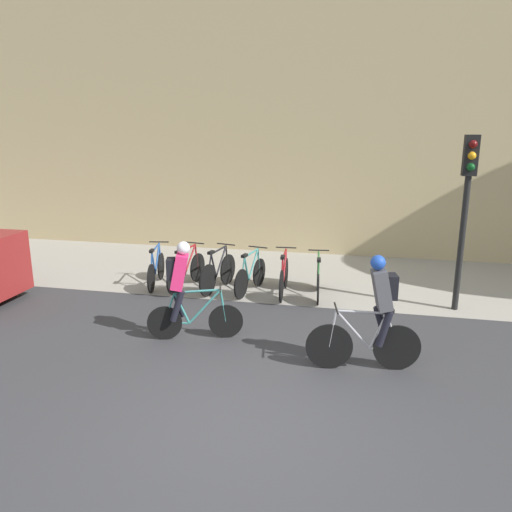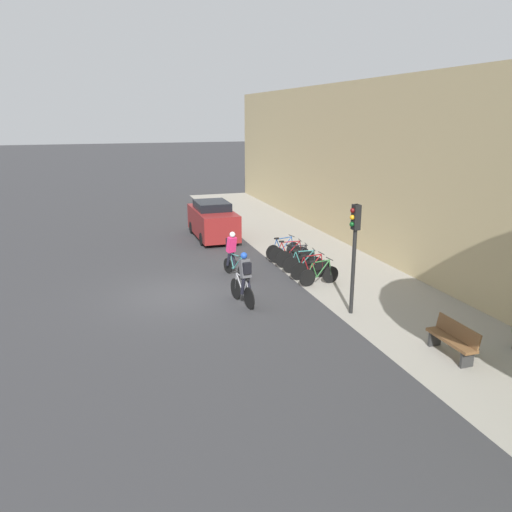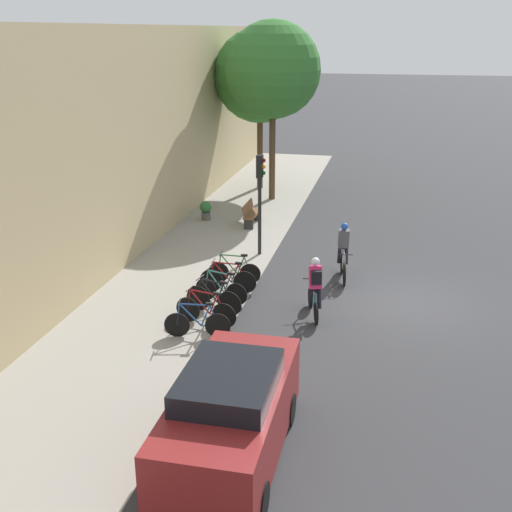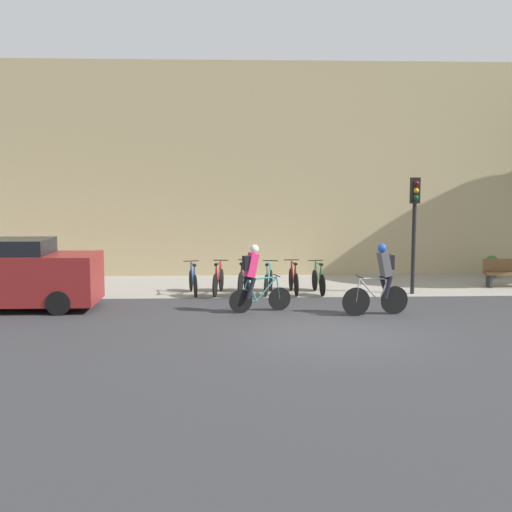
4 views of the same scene
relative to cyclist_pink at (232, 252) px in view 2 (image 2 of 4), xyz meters
The scene contains 14 objects.
ground 3.09m from the cyclist_pink, 56.52° to the right, with size 200.00×200.00×0.00m, color #333335.
kerb_strip 4.69m from the cyclist_pink, 69.34° to the left, with size 44.00×4.50×0.01m, color gray.
building_facade 7.58m from the cyclist_pink, 76.68° to the left, with size 44.00×0.60×7.50m, color tan.
cyclist_pink is the anchor object (origin of this frame).
cyclist_grey 3.22m from the cyclist_pink, ahead, with size 1.72×0.53×1.80m.
parked_bike_0 3.26m from the cyclist_pink, 121.92° to the left, with size 0.48×1.66×0.96m.
parked_bike_1 2.94m from the cyclist_pink, 109.23° to the left, with size 0.46×1.72×0.98m.
parked_bike_2 2.78m from the cyclist_pink, 94.24° to the left, with size 0.49×1.64×0.99m.
parked_bike_3 2.83m from the cyclist_pink, 78.64° to the left, with size 0.49×1.60×0.96m.
parked_bike_4 3.07m from the cyclist_pink, 64.51° to the left, with size 0.46×1.69×0.98m.
parked_bike_5 3.45m from the cyclist_pink, 53.06° to the left, with size 0.46×1.62×0.96m.
traffic_light_pole 5.65m from the cyclist_pink, 27.57° to the left, with size 0.26×0.30×3.45m.
bench 9.01m from the cyclist_pink, 23.79° to the left, with size 1.57×0.44×0.89m.
parked_car 6.27m from the cyclist_pink, behind, with size 4.30×1.84×1.85m.
Camera 2 is at (16.23, -2.30, 6.00)m, focal length 35.00 mm.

